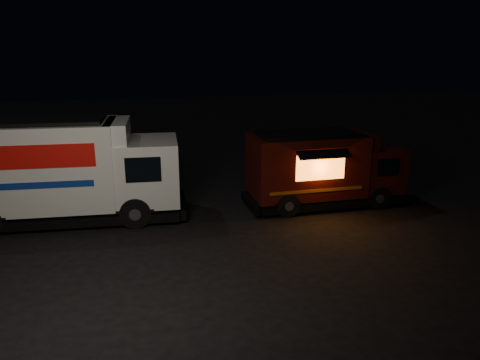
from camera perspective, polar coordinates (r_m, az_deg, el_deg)
The scene contains 3 objects.
ground at distance 13.50m, azimuth -6.44°, elevation -8.44°, with size 80.00×80.00×0.00m, color black.
white_truck at distance 16.15m, azimuth -20.24°, elevation 1.15°, with size 7.46×2.55×3.38m, color white, non-canonical shape.
red_truck at distance 17.02m, azimuth 10.41°, elevation 1.41°, with size 5.76×2.12×2.68m, color #3B0D0A, non-canonical shape.
Camera 1 is at (-1.41, -12.21, 5.59)m, focal length 35.00 mm.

